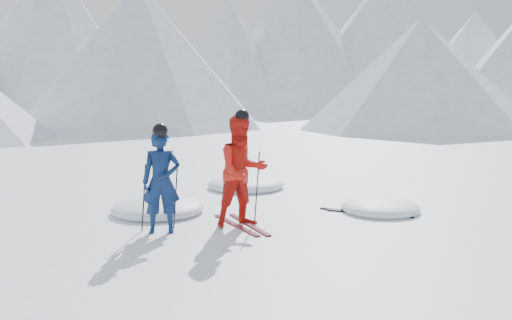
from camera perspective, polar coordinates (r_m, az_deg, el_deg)
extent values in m
plane|color=white|center=(10.53, 9.60, -6.06)|extent=(160.00, 160.00, 0.00)
cone|color=#B2BCD1|center=(50.85, -20.72, 12.40)|extent=(23.96, 23.96, 14.35)
cone|color=#B2BCD1|center=(60.92, -12.95, 10.67)|extent=(17.69, 17.69, 11.93)
cone|color=#B2BCD1|center=(53.77, -2.68, 10.71)|extent=(19.63, 19.63, 10.85)
cone|color=#B2BCD1|center=(58.07, 4.11, 12.10)|extent=(23.31, 23.31, 14.15)
cone|color=#B2BCD1|center=(60.14, 13.68, 12.10)|extent=(28.94, 28.94, 14.88)
cone|color=silver|center=(65.50, 21.86, 9.58)|extent=(24.45, 24.45, 10.76)
cone|color=#B2BCD1|center=(33.47, 16.75, 8.60)|extent=(14.00, 14.00, 6.50)
cone|color=#B2BCD1|center=(35.60, -12.10, 10.68)|extent=(16.00, 16.00, 9.00)
imported|color=#0B1E47|center=(9.34, -9.94, -2.26)|extent=(0.69, 0.50, 1.77)
imported|color=red|center=(9.64, -1.46, -1.20)|extent=(1.12, 0.97, 1.98)
cylinder|color=black|center=(9.54, -11.73, -3.90)|extent=(0.12, 0.08, 1.18)
cylinder|color=black|center=(9.65, -8.46, -3.69)|extent=(0.12, 0.07, 1.18)
cylinder|color=black|center=(9.89, -3.42, -2.92)|extent=(0.13, 0.10, 1.32)
cylinder|color=black|center=(9.90, 0.11, -2.91)|extent=(0.13, 0.09, 1.32)
cube|color=black|center=(9.82, -2.13, -6.86)|extent=(0.57, 1.65, 0.03)
cube|color=black|center=(9.86, -0.75, -6.80)|extent=(0.46, 1.68, 0.03)
cube|color=black|center=(11.02, 11.05, -5.39)|extent=(1.43, 1.07, 0.03)
cube|color=black|center=(10.93, 11.84, -5.53)|extent=(1.46, 1.02, 0.03)
ellipsoid|color=white|center=(11.00, -10.28, -5.48)|extent=(1.84, 1.84, 0.40)
ellipsoid|color=white|center=(11.22, 12.93, -5.29)|extent=(1.58, 1.58, 0.35)
ellipsoid|color=white|center=(13.48, -1.06, -2.95)|extent=(1.91, 1.91, 0.42)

